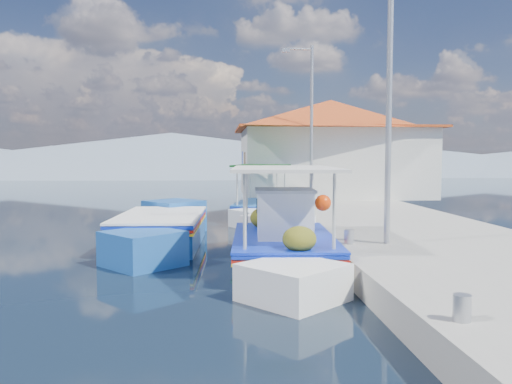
{
  "coord_description": "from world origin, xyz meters",
  "views": [
    {
      "loc": [
        1.13,
        -8.38,
        2.33
      ],
      "look_at": [
        2.14,
        6.15,
        1.3
      ],
      "focal_mm": 35.83,
      "sensor_mm": 36.0,
      "label": 1
    }
  ],
  "objects": [
    {
      "name": "bollards",
      "position": [
        3.8,
        5.25,
        0.65
      ],
      "size": [
        0.2,
        17.2,
        0.3
      ],
      "color": "#A5A8AD",
      "rests_on": "quay"
    },
    {
      "name": "ground",
      "position": [
        0.0,
        0.0,
        0.0
      ],
      "size": [
        160.0,
        160.0,
        0.0
      ],
      "primitive_type": "plane",
      "color": "black",
      "rests_on": "ground"
    },
    {
      "name": "mountain_ridge",
      "position": [
        6.54,
        56.0,
        2.04
      ],
      "size": [
        171.4,
        96.0,
        5.5
      ],
      "color": "slate",
      "rests_on": "ground"
    },
    {
      "name": "quay",
      "position": [
        5.9,
        6.0,
        0.25
      ],
      "size": [
        5.0,
        44.0,
        0.5
      ],
      "primitive_type": "cube",
      "color": "gray",
      "rests_on": "ground"
    },
    {
      "name": "lamp_post_near",
      "position": [
        4.51,
        2.0,
        3.85
      ],
      "size": [
        1.21,
        0.14,
        6.0
      ],
      "color": "#A5A8AD",
      "rests_on": "quay"
    },
    {
      "name": "caique_green_canopy",
      "position": [
        2.65,
        10.3,
        0.33
      ],
      "size": [
        2.62,
        5.83,
        2.23
      ],
      "rotation": [
        0.0,
        0.0,
        0.22
      ],
      "color": "white",
      "rests_on": "ground"
    },
    {
      "name": "lamp_post_far",
      "position": [
        4.51,
        11.0,
        3.85
      ],
      "size": [
        1.21,
        0.14,
        6.0
      ],
      "color": "#A5A8AD",
      "rests_on": "quay"
    },
    {
      "name": "harbor_building",
      "position": [
        6.2,
        15.0,
        2.78
      ],
      "size": [
        10.49,
        10.49,
        4.4
      ],
      "color": "silver",
      "rests_on": "quay"
    },
    {
      "name": "main_caique",
      "position": [
        2.44,
        2.22,
        0.45
      ],
      "size": [
        2.31,
        7.06,
        2.33
      ],
      "rotation": [
        0.0,
        0.0,
        0.06
      ],
      "color": "white",
      "rests_on": "ground"
    },
    {
      "name": "caique_blue_hull",
      "position": [
        -0.42,
        5.0,
        0.33
      ],
      "size": [
        2.23,
        6.96,
        1.24
      ],
      "rotation": [
        0.0,
        0.0,
        0.04
      ],
      "color": "#1B53A4",
      "rests_on": "ground"
    }
  ]
}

